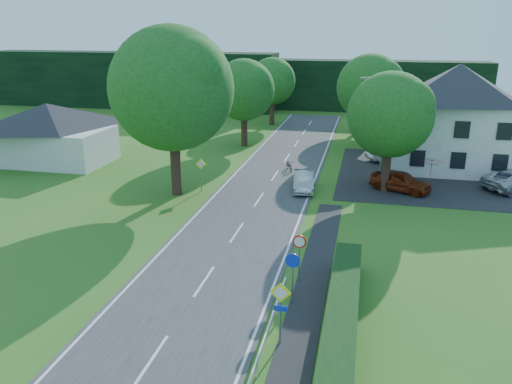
% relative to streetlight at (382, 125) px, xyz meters
% --- Properties ---
extents(road, '(7.00, 80.00, 0.04)m').
position_rel_streetlight_xyz_m(road, '(-8.06, -10.00, -4.44)').
color(road, '#373739').
rests_on(road, ground).
extents(parking_pad, '(14.00, 16.00, 0.04)m').
position_rel_streetlight_xyz_m(parking_pad, '(3.94, 3.00, -4.44)').
color(parking_pad, black).
rests_on(parking_pad, ground).
extents(line_edge_left, '(0.12, 80.00, 0.01)m').
position_rel_streetlight_xyz_m(line_edge_left, '(-11.31, -10.00, -4.42)').
color(line_edge_left, white).
rests_on(line_edge_left, road).
extents(line_edge_right, '(0.12, 80.00, 0.01)m').
position_rel_streetlight_xyz_m(line_edge_right, '(-4.81, -10.00, -4.42)').
color(line_edge_right, white).
rests_on(line_edge_right, road).
extents(line_centre, '(0.12, 80.00, 0.01)m').
position_rel_streetlight_xyz_m(line_centre, '(-8.06, -10.00, -4.42)').
color(line_centre, white).
rests_on(line_centre, road).
extents(tree_main, '(9.40, 9.40, 11.64)m').
position_rel_streetlight_xyz_m(tree_main, '(-14.06, -6.00, 1.36)').
color(tree_main, '#19531A').
rests_on(tree_main, ground).
extents(tree_left_far, '(7.00, 7.00, 8.58)m').
position_rel_streetlight_xyz_m(tree_left_far, '(-13.06, 10.00, -0.17)').
color(tree_left_far, '#19531A').
rests_on(tree_left_far, ground).
extents(tree_right_far, '(7.40, 7.40, 9.09)m').
position_rel_streetlight_xyz_m(tree_right_far, '(-1.06, 12.00, 0.08)').
color(tree_right_far, '#19531A').
rests_on(tree_right_far, ground).
extents(tree_left_back, '(6.60, 6.60, 8.07)m').
position_rel_streetlight_xyz_m(tree_left_back, '(-12.56, 22.00, -0.43)').
color(tree_left_back, '#19531A').
rests_on(tree_left_back, ground).
extents(tree_right_back, '(6.20, 6.20, 7.56)m').
position_rel_streetlight_xyz_m(tree_right_back, '(-2.06, 20.00, -0.68)').
color(tree_right_back, '#19531A').
rests_on(tree_right_back, ground).
extents(tree_right_mid, '(7.00, 7.00, 8.58)m').
position_rel_streetlight_xyz_m(tree_right_mid, '(0.44, -2.00, -0.17)').
color(tree_right_mid, '#19531A').
rests_on(tree_right_mid, ground).
extents(treeline_left, '(44.00, 6.00, 8.00)m').
position_rel_streetlight_xyz_m(treeline_left, '(-36.06, 32.00, -0.46)').
color(treeline_left, black).
rests_on(treeline_left, ground).
extents(treeline_right, '(30.00, 5.00, 7.00)m').
position_rel_streetlight_xyz_m(treeline_right, '(-0.06, 36.00, -0.96)').
color(treeline_right, black).
rests_on(treeline_right, ground).
extents(bungalow_left, '(11.00, 6.50, 5.20)m').
position_rel_streetlight_xyz_m(bungalow_left, '(-28.06, 0.00, -1.75)').
color(bungalow_left, silver).
rests_on(bungalow_left, ground).
extents(house_white, '(10.60, 8.40, 8.60)m').
position_rel_streetlight_xyz_m(house_white, '(5.94, 6.00, -0.06)').
color(house_white, silver).
rests_on(house_white, ground).
extents(streetlight, '(2.03, 0.18, 8.00)m').
position_rel_streetlight_xyz_m(streetlight, '(0.00, 0.00, 0.00)').
color(streetlight, gray).
rests_on(streetlight, ground).
extents(sign_priority_right, '(0.78, 0.09, 2.59)m').
position_rel_streetlight_xyz_m(sign_priority_right, '(-3.76, -22.02, -2.67)').
color(sign_priority_right, gray).
rests_on(sign_priority_right, ground).
extents(sign_roundabout, '(0.64, 0.08, 2.37)m').
position_rel_streetlight_xyz_m(sign_roundabout, '(-3.76, -19.02, -2.79)').
color(sign_roundabout, gray).
rests_on(sign_roundabout, ground).
extents(sign_speed_limit, '(0.64, 0.11, 2.37)m').
position_rel_streetlight_xyz_m(sign_speed_limit, '(-3.76, -17.03, -2.70)').
color(sign_speed_limit, gray).
rests_on(sign_speed_limit, ground).
extents(sign_priority_left, '(0.78, 0.09, 2.44)m').
position_rel_streetlight_xyz_m(sign_priority_left, '(-12.56, -5.02, -2.75)').
color(sign_priority_left, gray).
rests_on(sign_priority_left, ground).
extents(moving_car, '(1.96, 4.25, 1.35)m').
position_rel_streetlight_xyz_m(moving_car, '(-5.36, -3.12, -3.75)').
color(moving_car, silver).
rests_on(moving_car, road).
extents(motorcycle, '(1.22, 1.82, 0.90)m').
position_rel_streetlight_xyz_m(motorcycle, '(-7.18, 1.81, -3.97)').
color(motorcycle, black).
rests_on(motorcycle, road).
extents(parked_car_red, '(4.70, 3.35, 1.49)m').
position_rel_streetlight_xyz_m(parked_car_red, '(1.55, -1.87, -3.68)').
color(parked_car_red, maroon).
rests_on(parked_car_red, parking_pad).
extents(parked_car_silver_a, '(4.99, 3.42, 1.56)m').
position_rel_streetlight_xyz_m(parked_car_silver_a, '(1.35, 6.93, -3.65)').
color(parked_car_silver_a, '#9E9FA2').
rests_on(parked_car_silver_a, parking_pad).
extents(parasol, '(3.16, 3.19, 2.20)m').
position_rel_streetlight_xyz_m(parasol, '(3.75, -0.50, -3.33)').
color(parasol, red).
rests_on(parasol, parking_pad).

